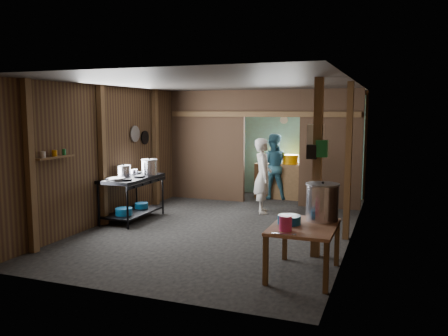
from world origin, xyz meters
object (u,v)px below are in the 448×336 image
at_px(prep_table, 303,250).
at_px(gas_range, 132,198).
at_px(yellow_tub, 290,159).
at_px(pink_bucket, 286,223).
at_px(stock_pot, 322,203).
at_px(stove_pot_large, 150,167).
at_px(cook, 263,176).

bearing_deg(prep_table, gas_range, 153.72).
height_order(prep_table, yellow_tub, yellow_tub).
distance_m(prep_table, pink_bucket, 0.58).
bearing_deg(pink_bucket, prep_table, 65.11).
relative_size(prep_table, stock_pot, 2.13).
bearing_deg(stove_pot_large, stock_pot, -26.77).
relative_size(pink_bucket, yellow_tub, 0.48).
distance_m(pink_bucket, cook, 3.92).
distance_m(gas_range, prep_table, 4.14).
bearing_deg(stock_pot, stove_pot_large, 153.23).
bearing_deg(stove_pot_large, pink_bucket, -37.37).
bearing_deg(stock_pot, pink_bucket, -115.59).
relative_size(stove_pot_large, pink_bucket, 1.73).
xyz_separation_m(prep_table, yellow_tub, (-1.30, 5.08, 0.63)).
xyz_separation_m(gas_range, cook, (2.21, 1.51, 0.36)).
bearing_deg(cook, stove_pot_large, 97.55).
bearing_deg(pink_bucket, stove_pot_large, 142.63).
relative_size(gas_range, pink_bucket, 7.61).
bearing_deg(prep_table, yellow_tub, 104.36).
bearing_deg(gas_range, cook, 34.25).
bearing_deg(prep_table, pink_bucket, -114.89).
distance_m(stove_pot_large, pink_bucket, 4.26).
height_order(prep_table, pink_bucket, pink_bucket).
bearing_deg(prep_table, stove_pot_large, 147.84).
height_order(stove_pot_large, stock_pot, same).
relative_size(prep_table, stove_pot_large, 3.39).
xyz_separation_m(stove_pot_large, yellow_tub, (2.24, 2.85, -0.04)).
bearing_deg(stove_pot_large, prep_table, -32.16).
height_order(gas_range, stock_pot, stock_pot).
distance_m(gas_range, stock_pot, 4.18).
relative_size(prep_table, yellow_tub, 2.79).
bearing_deg(yellow_tub, stock_pot, -72.68).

